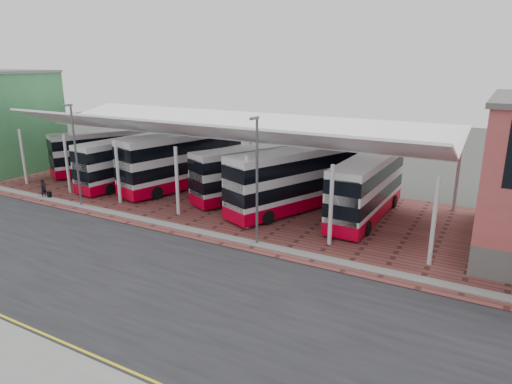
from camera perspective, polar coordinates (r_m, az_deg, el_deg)
ground at (r=25.35m, az=-11.01°, el=-10.45°), size 140.00×140.00×0.00m
road at (r=24.69m, az=-12.53°, el=-11.29°), size 120.00×14.00×0.02m
forecourt at (r=34.62m, az=5.53°, el=-2.78°), size 72.00×16.00×0.06m
sidewalk at (r=20.37m, az=-28.44°, el=-19.26°), size 120.00×4.00×0.14m
north_kerb at (r=29.85m, az=-3.35°, el=-5.81°), size 120.00×0.80×0.14m
yellow_line_near at (r=21.27m, az=-23.74°, el=-17.17°), size 120.00×0.12×0.01m
yellow_line_far at (r=21.41m, az=-23.09°, el=-16.84°), size 120.00×0.12×0.01m
canopy at (r=37.84m, az=-4.89°, el=7.86°), size 37.00×11.63×7.07m
shop_green at (r=53.38m, az=-28.92°, el=7.61°), size 6.40×10.20×10.22m
lamp_west at (r=37.86m, az=-21.64°, el=4.58°), size 0.16×0.90×8.07m
lamp_east at (r=27.59m, az=0.10°, el=1.75°), size 0.16×0.90×8.07m
bus_0 at (r=49.22m, az=-18.35°, el=4.78°), size 6.76×10.42×4.30m
bus_1 at (r=43.71m, az=-15.49°, el=3.67°), size 3.60×10.70×4.32m
bus_2 at (r=41.53m, az=-9.20°, el=3.87°), size 5.68×12.37×4.97m
bus_3 at (r=37.92m, az=-0.65°, el=2.40°), size 6.55×10.50×4.31m
bus_4 at (r=34.84m, az=4.72°, el=1.47°), size 6.78×11.67×4.75m
bus_5 at (r=34.02m, az=13.68°, el=0.45°), size 2.88×10.89×4.47m
pedestrian at (r=42.27m, az=-25.02°, el=0.43°), size 0.47×0.64×1.61m
suitcase at (r=42.01m, az=-24.40°, el=-0.34°), size 0.32×0.23×0.55m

